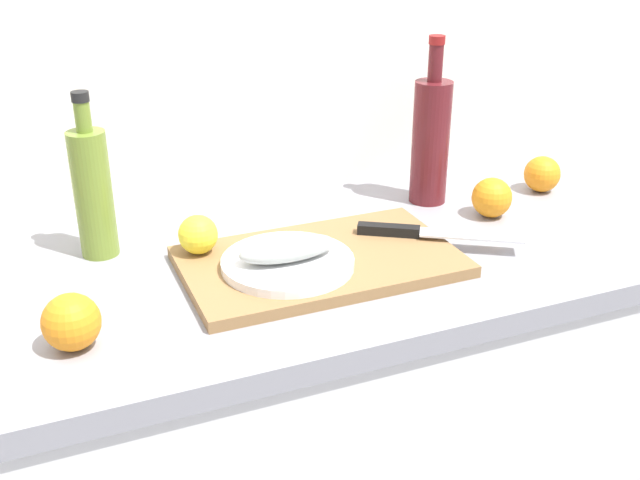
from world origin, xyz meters
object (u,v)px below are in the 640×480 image
object	(u,v)px
fish_fillet	(287,249)
orange_0	(492,198)
cutting_board	(320,262)
white_plate	(288,263)
olive_oil_bottle	(93,191)
chef_knife	(419,232)
lemon_0	(198,234)
wine_bottle	(431,139)

from	to	relation	value
fish_fillet	orange_0	world-z (taller)	orange_0
cutting_board	white_plate	size ratio (longest dim) A/B	2.11
olive_oil_bottle	orange_0	distance (m)	0.74
chef_knife	fish_fillet	bearing A→B (deg)	-143.17
olive_oil_bottle	orange_0	xyz separation A→B (m)	(0.72, -0.12, -0.08)
white_plate	fish_fillet	size ratio (longest dim) A/B	1.33
cutting_board	white_plate	distance (m)	0.07
chef_knife	lemon_0	distance (m)	0.38
cutting_board	wine_bottle	distance (m)	0.39
wine_bottle	orange_0	world-z (taller)	wine_bottle
cutting_board	lemon_0	distance (m)	0.21
cutting_board	fish_fillet	xyz separation A→B (m)	(-0.06, -0.02, 0.04)
wine_bottle	lemon_0	bearing A→B (deg)	-168.63
cutting_board	orange_0	size ratio (longest dim) A/B	5.90
cutting_board	lemon_0	xyz separation A→B (m)	(-0.18, 0.09, 0.04)
wine_bottle	olive_oil_bottle	bearing A→B (deg)	179.82
chef_knife	orange_0	bearing A→B (deg)	50.93
olive_oil_bottle	orange_0	size ratio (longest dim) A/B	3.70
fish_fillet	lemon_0	world-z (taller)	lemon_0
chef_knife	lemon_0	bearing A→B (deg)	-161.14
orange_0	lemon_0	bearing A→B (deg)	178.23
wine_bottle	fish_fillet	bearing A→B (deg)	-151.20
wine_bottle	cutting_board	bearing A→B (deg)	-148.68
olive_oil_bottle	wine_bottle	xyz separation A→B (m)	(0.65, -0.00, 0.01)
olive_oil_bottle	wine_bottle	distance (m)	0.65
orange_0	white_plate	bearing A→B (deg)	-168.66
white_plate	lemon_0	size ratio (longest dim) A/B	3.25
olive_oil_bottle	white_plate	bearing A→B (deg)	-38.05
chef_knife	wine_bottle	size ratio (longest dim) A/B	0.79
fish_fillet	lemon_0	distance (m)	0.16
lemon_0	orange_0	size ratio (longest dim) A/B	0.86
lemon_0	wine_bottle	size ratio (longest dim) A/B	0.20
lemon_0	fish_fillet	bearing A→B (deg)	-42.29
fish_fillet	orange_0	size ratio (longest dim) A/B	2.10
cutting_board	white_plate	world-z (taller)	white_plate
fish_fillet	lemon_0	xyz separation A→B (m)	(-0.12, 0.11, 0.00)
cutting_board	white_plate	xyz separation A→B (m)	(-0.06, -0.02, 0.02)
white_plate	chef_knife	world-z (taller)	chef_knife
lemon_0	olive_oil_bottle	xyz separation A→B (m)	(-0.15, 0.10, 0.06)
white_plate	orange_0	bearing A→B (deg)	11.34
cutting_board	olive_oil_bottle	distance (m)	0.40
fish_fillet	wine_bottle	xyz separation A→B (m)	(0.38, 0.21, 0.08)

